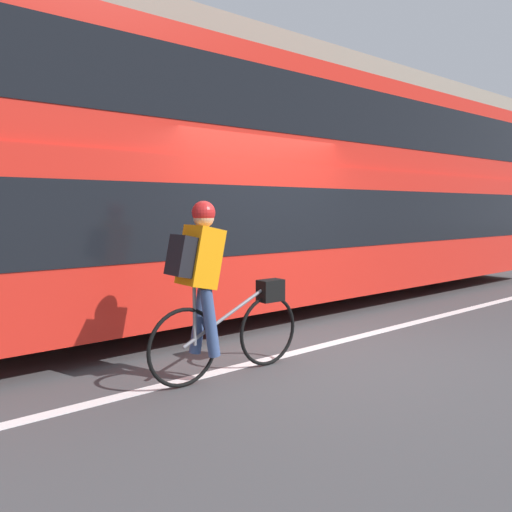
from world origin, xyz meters
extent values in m
plane|color=#424244|center=(0.00, 0.00, 0.00)|extent=(80.00, 80.00, 0.00)
cube|color=silver|center=(0.00, 0.09, 0.00)|extent=(50.00, 0.14, 0.01)
cube|color=gray|center=(0.00, 5.66, 0.06)|extent=(60.00, 1.96, 0.12)
cube|color=gray|center=(0.00, 6.79, 3.23)|extent=(60.00, 0.30, 6.47)
cylinder|color=black|center=(5.53, 2.14, 0.45)|extent=(0.91, 0.30, 0.91)
cylinder|color=black|center=(-1.71, 2.14, 0.45)|extent=(0.91, 0.30, 0.91)
cube|color=red|center=(1.91, 2.14, 1.23)|extent=(11.66, 2.41, 1.91)
cube|color=black|center=(1.91, 2.14, 1.45)|extent=(11.20, 2.43, 0.84)
cube|color=red|center=(1.91, 2.14, 2.88)|extent=(11.66, 2.31, 1.41)
cube|color=black|center=(1.91, 2.14, 2.95)|extent=(11.20, 2.33, 0.79)
torus|color=black|center=(-0.84, -0.04, 0.36)|extent=(0.72, 0.04, 0.72)
torus|color=black|center=(-1.84, -0.04, 0.36)|extent=(0.72, 0.04, 0.72)
cylinder|color=slate|center=(-1.34, -0.04, 0.59)|extent=(1.01, 0.03, 0.49)
cylinder|color=slate|center=(-1.71, -0.04, 0.63)|extent=(0.03, 0.03, 0.53)
cube|color=black|center=(-0.81, -0.04, 0.77)|extent=(0.26, 0.16, 0.22)
cube|color=orange|center=(-1.65, -0.04, 1.16)|extent=(0.37, 0.32, 0.58)
cube|color=black|center=(-1.85, -0.04, 1.18)|extent=(0.21, 0.26, 0.38)
cylinder|color=#384C7A|center=(-1.61, 0.05, 0.57)|extent=(0.22, 0.11, 0.65)
cylinder|color=#384C7A|center=(-1.61, -0.13, 0.57)|extent=(0.20, 0.11, 0.65)
sphere|color=tan|center=(-1.61, -0.04, 1.52)|extent=(0.19, 0.19, 0.19)
sphere|color=red|center=(-1.61, -0.04, 1.56)|extent=(0.21, 0.21, 0.21)
cylinder|color=#262628|center=(1.68, 5.56, 0.62)|extent=(0.59, 0.59, 1.00)
cylinder|color=#59595B|center=(0.08, 5.56, 1.26)|extent=(0.07, 0.07, 2.27)
cube|color=#1959B2|center=(0.08, 5.52, 2.16)|extent=(0.36, 0.02, 0.36)
camera|label=1|loc=(-4.08, -3.83, 1.61)|focal=35.00mm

